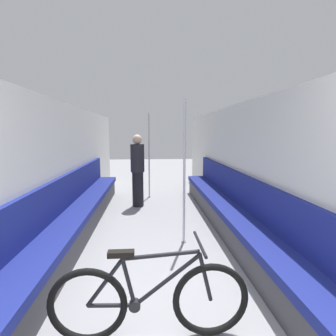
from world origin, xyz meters
TOP-DOWN VIEW (x-y plane):
  - wall_left at (-1.50, 3.31)m, footprint 0.10×9.83m
  - wall_right at (1.50, 3.31)m, footprint 0.10×9.83m
  - bench_seat_row_left at (-1.24, 3.21)m, footprint 0.47×5.66m
  - bench_seat_row_right at (1.24, 3.21)m, footprint 0.47×5.66m
  - bicycle at (-0.09, 0.97)m, footprint 1.58×0.46m
  - grab_pole_near at (-0.09, 5.58)m, footprint 0.08×0.08m
  - grab_pole_far at (0.42, 2.79)m, footprint 0.08×0.08m
  - passenger_standing at (-0.34, 4.79)m, footprint 0.30×0.30m

SIDE VIEW (x-z plane):
  - bench_seat_row_left at x=-1.24m, z-range -0.17..0.79m
  - bench_seat_row_right at x=1.24m, z-range -0.17..0.79m
  - bicycle at x=-0.09m, z-range -0.07..0.73m
  - passenger_standing at x=-0.34m, z-range 0.02..1.61m
  - grab_pole_near at x=-0.09m, z-range -0.03..2.07m
  - grab_pole_far at x=0.42m, z-range -0.03..2.07m
  - wall_left at x=-1.50m, z-range 0.00..2.12m
  - wall_right at x=1.50m, z-range 0.00..2.12m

